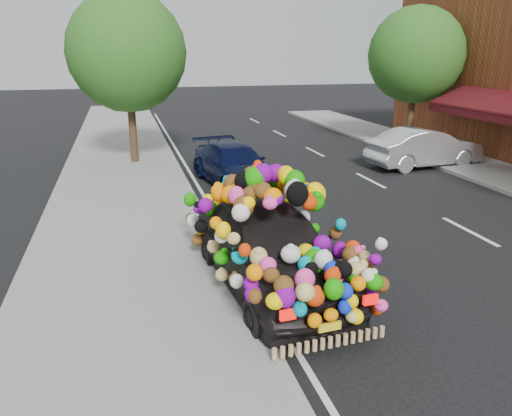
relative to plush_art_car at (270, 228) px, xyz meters
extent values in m
plane|color=black|center=(1.80, 1.54, -1.13)|extent=(100.00, 100.00, 0.00)
cube|color=gray|center=(-2.50, 1.54, -1.07)|extent=(4.00, 60.00, 0.12)
cube|color=gray|center=(-0.55, 1.54, -1.07)|extent=(0.15, 60.00, 0.13)
cube|color=#480D12|center=(10.50, 7.54, 1.22)|extent=(1.62, 5.20, 0.75)
cube|color=#480D12|center=(9.75, 7.54, 0.82)|extent=(0.06, 5.20, 0.35)
cylinder|color=#332114|center=(-2.00, 11.04, 0.23)|extent=(0.28, 0.28, 2.73)
sphere|color=#165619|center=(-2.00, 11.04, 2.90)|extent=(4.20, 4.20, 4.20)
cylinder|color=#332114|center=(9.80, 11.54, 0.19)|extent=(0.28, 0.28, 2.64)
sphere|color=#165619|center=(9.80, 11.54, 2.77)|extent=(4.00, 4.00, 4.00)
imported|color=black|center=(0.00, 0.00, -0.36)|extent=(2.20, 4.71, 1.56)
cube|color=red|center=(-0.44, -2.35, -0.35)|extent=(0.22, 0.08, 0.14)
cube|color=red|center=(0.81, -2.25, -0.35)|extent=(0.22, 0.08, 0.14)
cube|color=yellow|center=(0.18, -2.31, -0.65)|extent=(0.34, 0.07, 0.12)
imported|color=black|center=(0.97, 7.25, -0.51)|extent=(2.39, 4.56, 1.26)
imported|color=#B6B8BE|center=(8.22, 7.89, -0.43)|extent=(4.41, 1.93, 1.41)
camera|label=1|loc=(-2.35, -7.87, 2.98)|focal=35.00mm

